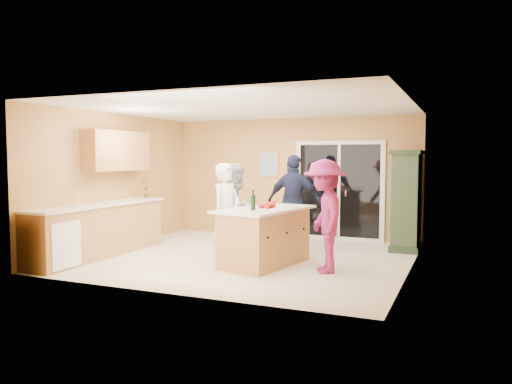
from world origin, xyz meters
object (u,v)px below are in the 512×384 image
at_px(green_hutch, 407,202).
at_px(woman_navy, 294,202).
at_px(woman_white, 226,213).
at_px(kitchen_island, 265,238).
at_px(woman_magenta, 325,216).
at_px(woman_grey, 237,210).

height_order(green_hutch, woman_navy, green_hutch).
xyz_separation_m(green_hutch, woman_white, (-2.61, -2.41, -0.09)).
relative_size(kitchen_island, woman_white, 1.16).
distance_m(green_hutch, woman_magenta, 2.61).
relative_size(woman_grey, woman_magenta, 0.96).
relative_size(woman_white, woman_grey, 1.00).
distance_m(kitchen_island, woman_white, 0.76).
bearing_deg(woman_white, woman_magenta, -77.72).
xyz_separation_m(woman_white, woman_magenta, (1.67, -0.02, 0.03)).
xyz_separation_m(green_hutch, woman_navy, (-1.96, -0.85, -0.01)).
bearing_deg(kitchen_island, green_hutch, 60.32).
height_order(kitchen_island, woman_navy, woman_navy).
bearing_deg(woman_magenta, kitchen_island, -123.05).
distance_m(green_hutch, woman_grey, 3.27).
bearing_deg(woman_grey, kitchen_island, -114.89).
relative_size(woman_navy, woman_magenta, 1.05).
height_order(woman_white, woman_grey, woman_white).
bearing_deg(green_hutch, woman_grey, -144.82).
relative_size(kitchen_island, woman_grey, 1.16).
bearing_deg(woman_grey, woman_navy, -28.62).
bearing_deg(green_hutch, woman_navy, -156.54).
bearing_deg(kitchen_island, woman_white, -159.14).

